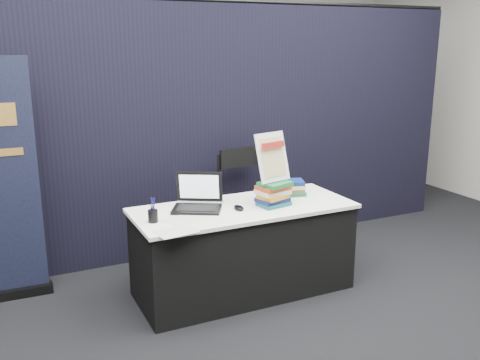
% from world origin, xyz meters
% --- Properties ---
extents(floor, '(8.00, 8.00, 0.00)m').
position_xyz_m(floor, '(0.00, 0.00, 0.00)').
color(floor, black).
rests_on(floor, ground).
extents(wall_back, '(8.00, 0.02, 3.50)m').
position_xyz_m(wall_back, '(0.00, 4.00, 1.75)').
color(wall_back, '#ABA9A2').
rests_on(wall_back, floor).
extents(drape_partition, '(6.00, 0.08, 2.40)m').
position_xyz_m(drape_partition, '(0.00, 1.60, 1.20)').
color(drape_partition, black).
rests_on(drape_partition, floor).
extents(display_table, '(1.80, 0.75, 0.75)m').
position_xyz_m(display_table, '(0.00, 0.55, 0.38)').
color(display_table, black).
rests_on(display_table, floor).
extents(laptop, '(0.46, 0.46, 0.28)m').
position_xyz_m(laptop, '(-0.38, 0.66, 0.82)').
color(laptop, black).
rests_on(laptop, display_table).
extents(mouse, '(0.07, 0.11, 0.04)m').
position_xyz_m(mouse, '(-0.07, 0.48, 0.77)').
color(mouse, black).
rests_on(mouse, display_table).
extents(brochure_left, '(0.39, 0.35, 0.00)m').
position_xyz_m(brochure_left, '(-0.53, 0.44, 0.75)').
color(brochure_left, silver).
rests_on(brochure_left, display_table).
extents(brochure_mid, '(0.31, 0.24, 0.00)m').
position_xyz_m(brochure_mid, '(-0.69, 0.22, 0.75)').
color(brochure_mid, silver).
rests_on(brochure_mid, display_table).
extents(brochure_right, '(0.34, 0.27, 0.00)m').
position_xyz_m(brochure_right, '(-0.42, 0.33, 0.75)').
color(brochure_right, white).
rests_on(brochure_right, display_table).
extents(pen_cup, '(0.09, 0.09, 0.09)m').
position_xyz_m(pen_cup, '(-0.78, 0.49, 0.80)').
color(pen_cup, black).
rests_on(pen_cup, display_table).
extents(book_stack_tall, '(0.28, 0.23, 0.20)m').
position_xyz_m(book_stack_tall, '(0.23, 0.47, 0.85)').
color(book_stack_tall, '#165155').
rests_on(book_stack_tall, display_table).
extents(book_stack_short, '(0.27, 0.23, 0.13)m').
position_xyz_m(book_stack_short, '(0.52, 0.67, 0.82)').
color(book_stack_short, '#1A6330').
rests_on(book_stack_short, display_table).
extents(info_sign, '(0.32, 0.18, 0.41)m').
position_xyz_m(info_sign, '(0.23, 0.50, 1.14)').
color(info_sign, black).
rests_on(info_sign, book_stack_tall).
extents(stacking_chair, '(0.55, 0.55, 1.06)m').
position_xyz_m(stacking_chair, '(0.36, 1.16, 0.59)').
color(stacking_chair, black).
rests_on(stacking_chair, floor).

